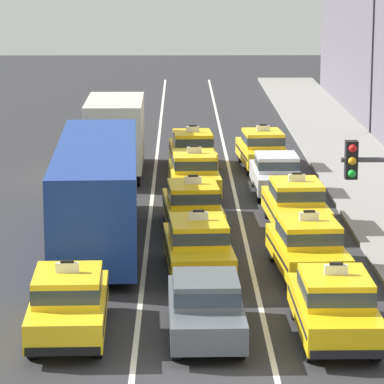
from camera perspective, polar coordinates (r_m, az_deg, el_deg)
lane_stripe_left_center at (r=43.57m, az=-2.02°, el=-0.15°), size 0.14×80.00×0.01m
lane_stripe_center_right at (r=43.61m, az=2.19°, el=-0.14°), size 0.14×80.00×0.01m
taxi_left_nearest at (r=27.65m, az=-6.27°, el=-5.56°), size 1.95×4.61×1.96m
bus_left_second at (r=36.03m, az=-4.82°, el=0.17°), size 2.94×11.29×3.22m
box_truck_left_third at (r=47.42m, az=-3.87°, el=3.01°), size 2.35×6.98×3.27m
sedan_center_nearest at (r=27.34m, az=0.70°, el=-5.76°), size 1.85×4.34×1.58m
taxi_center_second at (r=32.68m, az=0.31°, el=-2.72°), size 2.09×4.66×1.96m
taxi_center_third at (r=37.71m, az=0.04°, el=-0.71°), size 2.10×4.67×1.96m
taxi_center_fourth at (r=43.40m, az=0.10°, el=0.99°), size 2.03×4.64×1.96m
taxi_center_fifth at (r=48.48m, az=0.03°, el=2.16°), size 2.08×4.66×1.96m
taxi_right_nearest at (r=27.52m, az=7.22°, el=-5.67°), size 1.86×4.58×1.96m
taxi_right_second at (r=32.80m, az=5.88°, el=-2.73°), size 2.10×4.67×1.96m
taxi_right_third at (r=38.27m, az=5.27°, el=-0.57°), size 2.02×4.64×1.96m
sedan_right_fourth at (r=43.64m, az=4.29°, el=0.97°), size 1.83×4.33×1.58m
taxi_right_fifth at (r=48.83m, az=3.58°, el=2.21°), size 2.11×4.67×1.96m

